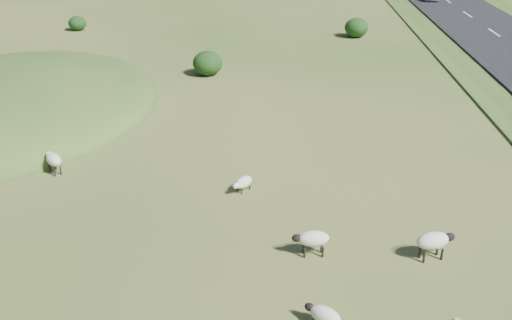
{
  "coord_description": "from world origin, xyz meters",
  "views": [
    {
      "loc": [
        3.28,
        -16.34,
        10.41
      ],
      "look_at": [
        2.0,
        4.0,
        1.0
      ],
      "focal_mm": 40.0,
      "sensor_mm": 36.0,
      "label": 1
    }
  ],
  "objects": [
    {
      "name": "sheep_1",
      "position": [
        4.1,
        -0.98,
        0.61
      ],
      "size": [
        1.24,
        0.65,
        0.88
      ],
      "rotation": [
        0.0,
        0.0,
        3.27
      ],
      "color": "beige",
      "rests_on": "ground"
    },
    {
      "name": "shrubs",
      "position": [
        -0.31,
        26.22,
        0.75
      ],
      "size": [
        25.31,
        14.45,
        1.56
      ],
      "color": "black",
      "rests_on": "ground"
    },
    {
      "name": "mound",
      "position": [
        -12.0,
        12.0,
        0.0
      ],
      "size": [
        16.0,
        20.0,
        4.0
      ],
      "primitive_type": "ellipsoid",
      "color": "#33561E",
      "rests_on": "ground"
    },
    {
      "name": "sheep_4",
      "position": [
        4.32,
        -4.32,
        0.39
      ],
      "size": [
        1.09,
        0.89,
        0.63
      ],
      "rotation": [
        0.0,
        0.0,
        2.56
      ],
      "color": "beige",
      "rests_on": "ground"
    },
    {
      "name": "sheep_2",
      "position": [
        1.54,
        3.23,
        0.38
      ],
      "size": [
        0.86,
        1.05,
        0.61
      ],
      "rotation": [
        0.0,
        0.0,
        4.12
      ],
      "color": "beige",
      "rests_on": "ground"
    },
    {
      "name": "sheep_6",
      "position": [
        7.88,
        -0.93,
        0.66
      ],
      "size": [
        1.37,
        0.89,
        0.95
      ],
      "rotation": [
        0.0,
        0.0,
        0.33
      ],
      "color": "beige",
      "rests_on": "ground"
    },
    {
      "name": "road",
      "position": [
        20.0,
        30.0,
        0.12
      ],
      "size": [
        8.0,
        150.0,
        0.25
      ],
      "primitive_type": "cube",
      "color": "black",
      "rests_on": "ground"
    },
    {
      "name": "ground",
      "position": [
        0.0,
        20.0,
        0.0
      ],
      "size": [
        160.0,
        160.0,
        0.0
      ],
      "primitive_type": "plane",
      "color": "#2E4D18",
      "rests_on": "ground"
    },
    {
      "name": "sheep_0",
      "position": [
        -6.39,
        4.38,
        0.61
      ],
      "size": [
        1.09,
        1.16,
        0.87
      ],
      "rotation": [
        0.0,
        0.0,
        2.3
      ],
      "color": "beige",
      "rests_on": "ground"
    }
  ]
}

